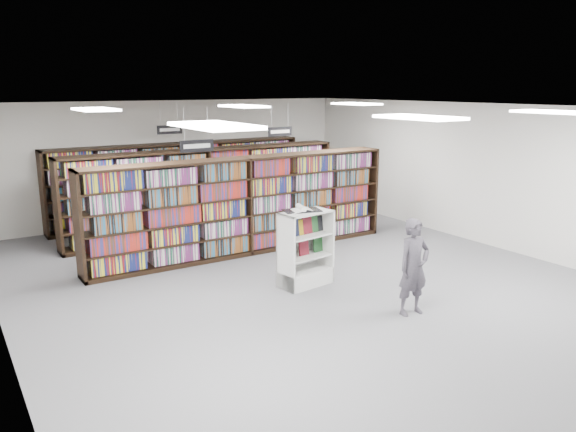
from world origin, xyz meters
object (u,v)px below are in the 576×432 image
endcap_display (304,260)px  open_book (302,209)px  bookshelf_row_near (245,206)px  shopper (414,267)px

endcap_display → open_book: 0.94m
bookshelf_row_near → endcap_display: bookshelf_row_near is taller
shopper → endcap_display: bearing=113.0°
endcap_display → shopper: 2.19m
bookshelf_row_near → open_book: bearing=-92.2°
open_book → shopper: size_ratio=0.47×
bookshelf_row_near → open_book: 2.35m
endcap_display → bookshelf_row_near: bearing=80.9°
endcap_display → open_book: open_book is taller
bookshelf_row_near → shopper: size_ratio=4.48×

